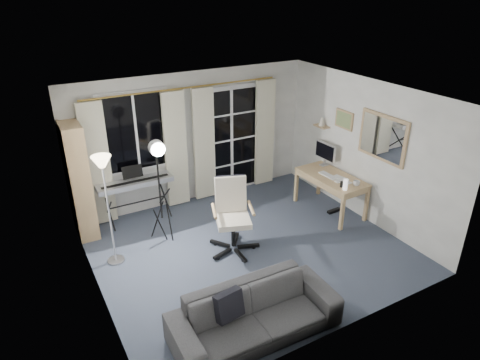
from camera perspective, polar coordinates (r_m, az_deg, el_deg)
name	(u,v)px	position (r m, az deg, el deg)	size (l,w,h in m)	color
floor	(249,249)	(6.77, 1.18, -9.16)	(4.50, 4.00, 0.02)	#384151
window	(136,132)	(7.38, -13.76, 6.24)	(1.20, 0.08, 1.40)	white
french_door	(231,141)	(8.16, -1.24, 5.27)	(1.32, 0.09, 2.11)	white
curtains	(189,147)	(7.70, -6.76, 4.40)	(3.60, 0.07, 2.13)	gold
bookshelf	(76,182)	(7.27, -21.00, -0.22)	(0.32, 0.88, 1.89)	tan
torchiere_lamp	(104,179)	(6.09, -17.69, 0.18)	(0.34, 0.34, 1.69)	#B2B2B7
keyboard_piano	(135,184)	(7.39, -13.80, -0.49)	(1.27, 0.62, 0.92)	black
studio_light	(158,160)	(6.41, -10.91, 2.59)	(0.31, 0.35, 1.74)	black
office_chair	(232,208)	(6.48, -1.10, -3.77)	(0.79, 0.80, 1.14)	black
desk	(331,180)	(7.69, 12.07, -0.05)	(0.69, 1.30, 0.68)	tan
monitor	(325,152)	(7.99, 11.29, 3.68)	(0.17, 0.49, 0.43)	silver
desk_clutter	(337,189)	(7.54, 12.80, -1.19)	(0.39, 0.78, 0.87)	white
mug	(356,183)	(7.37, 15.27, -0.35)	(0.11, 0.09, 0.11)	silver
wall_mirror	(383,138)	(7.12, 18.47, 5.38)	(0.04, 0.94, 0.74)	tan
framed_print	(344,120)	(7.70, 13.72, 7.83)	(0.03, 0.42, 0.32)	tan
wall_shelf	(322,123)	(8.07, 10.85, 7.45)	(0.16, 0.30, 0.18)	tan
sofa	(255,307)	(5.13, 1.98, -16.58)	(2.01, 0.64, 0.78)	#2B2B2D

